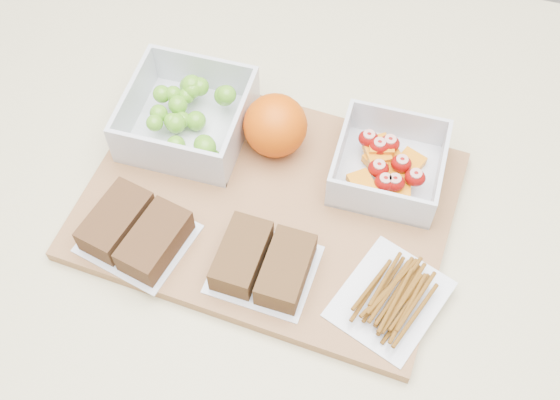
% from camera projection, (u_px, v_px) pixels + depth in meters
% --- Properties ---
extents(counter, '(1.20, 0.90, 0.90)m').
position_uv_depth(counter, '(281.00, 345.00, 1.22)').
color(counter, beige).
rests_on(counter, ground).
extents(cutting_board, '(0.44, 0.33, 0.02)m').
position_uv_depth(cutting_board, '(268.00, 205.00, 0.83)').
color(cutting_board, '#95663E').
rests_on(cutting_board, counter).
extents(grape_container, '(0.14, 0.14, 0.06)m').
position_uv_depth(grape_container, '(189.00, 115.00, 0.86)').
color(grape_container, silver).
rests_on(grape_container, cutting_board).
extents(fruit_container, '(0.12, 0.12, 0.05)m').
position_uv_depth(fruit_container, '(388.00, 166.00, 0.82)').
color(fruit_container, silver).
rests_on(fruit_container, cutting_board).
extents(orange, '(0.08, 0.08, 0.08)m').
position_uv_depth(orange, '(275.00, 126.00, 0.83)').
color(orange, '#D85005').
rests_on(orange, cutting_board).
extents(sandwich_bag_left, '(0.13, 0.12, 0.04)m').
position_uv_depth(sandwich_bag_left, '(136.00, 231.00, 0.78)').
color(sandwich_bag_left, silver).
rests_on(sandwich_bag_left, cutting_board).
extents(sandwich_bag_center, '(0.12, 0.10, 0.03)m').
position_uv_depth(sandwich_bag_center, '(264.00, 263.00, 0.76)').
color(sandwich_bag_center, silver).
rests_on(sandwich_bag_center, cutting_board).
extents(pretzel_bag, '(0.14, 0.15, 0.03)m').
position_uv_depth(pretzel_bag, '(391.00, 294.00, 0.74)').
color(pretzel_bag, silver).
rests_on(pretzel_bag, cutting_board).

